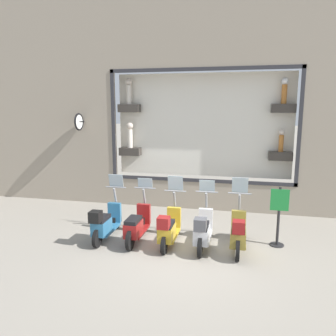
# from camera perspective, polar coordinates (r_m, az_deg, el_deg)

# --- Properties ---
(ground_plane) EXTENTS (120.00, 120.00, 0.00)m
(ground_plane) POSITION_cam_1_polar(r_m,az_deg,el_deg) (8.40, 2.58, -14.11)
(ground_plane) COLOR gray
(building_facade) EXTENTS (1.23, 36.00, 7.98)m
(building_facade) POSITION_cam_1_polar(r_m,az_deg,el_deg) (11.22, 6.00, 13.41)
(building_facade) COLOR gray
(building_facade) RESTS_ON ground_plane
(scooter_olive_0) EXTENTS (1.80, 0.60, 1.69)m
(scooter_olive_0) POSITION_cam_1_polar(r_m,az_deg,el_deg) (8.31, 12.13, -11.04)
(scooter_olive_0) COLOR black
(scooter_olive_0) RESTS_ON ground_plane
(scooter_white_1) EXTENTS (1.80, 0.60, 1.57)m
(scooter_white_1) POSITION_cam_1_polar(r_m,az_deg,el_deg) (8.35, 6.05, -10.81)
(scooter_white_1) COLOR black
(scooter_white_1) RESTS_ON ground_plane
(scooter_yellow_2) EXTENTS (1.79, 0.60, 1.65)m
(scooter_yellow_2) POSITION_cam_1_polar(r_m,az_deg,el_deg) (8.48, 0.09, -10.49)
(scooter_yellow_2) COLOR black
(scooter_yellow_2) RESTS_ON ground_plane
(scooter_red_3) EXTENTS (1.80, 0.60, 1.55)m
(scooter_red_3) POSITION_cam_1_polar(r_m,az_deg,el_deg) (8.76, -5.46, -9.99)
(scooter_red_3) COLOR black
(scooter_red_3) RESTS_ON ground_plane
(scooter_teal_4) EXTENTS (1.80, 0.61, 1.62)m
(scooter_teal_4) POSITION_cam_1_polar(r_m,az_deg,el_deg) (8.99, -10.95, -9.39)
(scooter_teal_4) COLOR black
(scooter_teal_4) RESTS_ON ground_plane
(shop_sign_post) EXTENTS (0.36, 0.45, 1.54)m
(shop_sign_post) POSITION_cam_1_polar(r_m,az_deg,el_deg) (8.81, 18.72, -7.73)
(shop_sign_post) COLOR #232326
(shop_sign_post) RESTS_ON ground_plane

